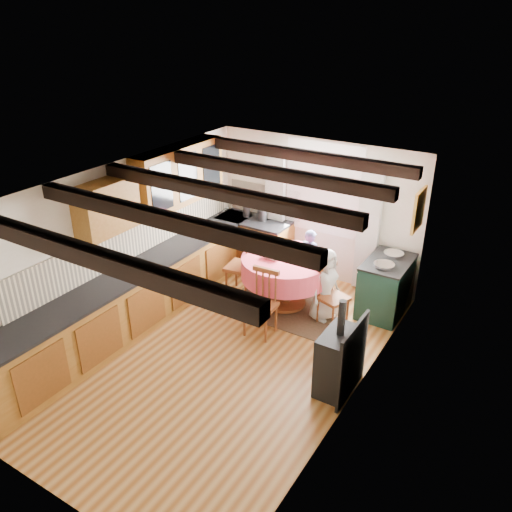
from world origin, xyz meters
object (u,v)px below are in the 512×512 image
Objects in this scene: chair_near at (260,304)px; chair_left at (241,264)px; aga_range at (386,286)px; cast_iron_stove at (339,346)px; cup at (294,244)px; chair_right at (334,296)px; child_far at (309,260)px; child_right at (324,284)px; dining_table at (285,282)px.

chair_near is 1.21m from chair_left.
cast_iron_stove is (0.11, -2.05, 0.18)m from aga_range.
cup is (0.71, 0.47, 0.35)m from chair_left.
chair_left reaches higher than chair_near.
chair_left is 1.65m from chair_right.
child_far is 0.94× the size of child_right.
aga_range is (1.31, 1.52, -0.05)m from chair_near.
cast_iron_stove reaches higher than child_far.
aga_range is 0.85× the size of child_right.
child_right is (-0.73, -0.65, 0.12)m from aga_range.
chair_near is 1.53m from cast_iron_stove.
chair_left is at bearing -176.40° from dining_table.
chair_left is (-0.80, -0.05, 0.11)m from dining_table.
chair_near is 0.78× the size of cast_iron_stove.
child_right is at bearing -138.07° from aga_range.
child_right is at bearing 120.85° from cast_iron_stove.
child_far reaches higher than chair_left.
dining_table is 1.49× the size of chair_right.
dining_table is 1.53m from aga_range.
cup is (-0.09, 0.42, 0.46)m from dining_table.
chair_near is 0.92× the size of child_far.
cast_iron_stove is at bearing 51.75° from chair_left.
child_far is 0.45m from cup.
child_far is (-1.31, 0.04, 0.09)m from aga_range.
dining_table is at bearing 86.10° from chair_left.
chair_right is at bearing 81.38° from chair_left.
dining_table is 0.81m from chair_left.
chair_left is at bearing -162.67° from aga_range.
cast_iron_stove is at bearing 127.33° from child_far.
child_right is (-0.84, 1.40, -0.06)m from cast_iron_stove.
cup is (-0.16, -0.25, 0.34)m from child_far.
chair_left is (-0.88, 0.83, 0.03)m from chair_near.
chair_near is at bearing 154.96° from chair_right.
child_far is (0.88, 0.72, 0.01)m from chair_left.
chair_near is at bearing -84.88° from dining_table.
chair_right is 0.73× the size of cast_iron_stove.
child_right is (0.67, -0.02, 0.16)m from dining_table.
cup is at bearing 60.02° from child_far.
cast_iron_stove is at bearing -49.21° from cup.
dining_table is 1.30× the size of chair_left.
chair_near is 1.05m from child_right.
dining_table is 1.39× the size of chair_near.
chair_near is 1.07× the size of chair_right.
cup is at bearing 93.70° from chair_near.
chair_left is at bearing -146.56° from cup.
dining_table is 2.08m from cast_iron_stove.
aga_range is at bearing 8.18° from cup.
child_right is (0.59, 0.86, 0.08)m from chair_near.
cup is (-0.94, 0.50, 0.42)m from chair_right.
child_right is 0.92m from cup.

